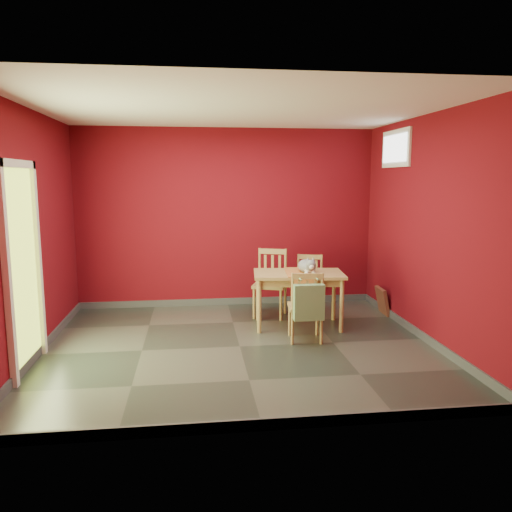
{
  "coord_description": "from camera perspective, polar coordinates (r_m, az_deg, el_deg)",
  "views": [
    {
      "loc": [
        -0.52,
        -5.59,
        1.95
      ],
      "look_at": [
        0.25,
        0.45,
        1.0
      ],
      "focal_mm": 35.0,
      "sensor_mm": 36.0,
      "label": 1
    }
  ],
  "objects": [
    {
      "name": "chair_far_right",
      "position": [
        7.3,
        6.08,
        -3.18
      ],
      "size": [
        0.49,
        0.49,
        0.85
      ],
      "color": "#A5874D",
      "rests_on": "ground"
    },
    {
      "name": "outlet_plate",
      "position": [
        8.04,
        8.21,
        -3.07
      ],
      "size": [
        0.08,
        0.02,
        0.12
      ],
      "primitive_type": "cube",
      "color": "silver",
      "rests_on": "room_shell"
    },
    {
      "name": "table_runner",
      "position": [
        6.46,
        5.1,
        -2.55
      ],
      "size": [
        0.4,
        0.73,
        0.35
      ],
      "color": "#B3662E",
      "rests_on": "dining_table"
    },
    {
      "name": "dining_table",
      "position": [
        6.58,
        4.88,
        -2.67
      ],
      "size": [
        1.23,
        0.8,
        0.73
      ],
      "color": "#A5874D",
      "rests_on": "ground"
    },
    {
      "name": "window",
      "position": [
        7.15,
        15.67,
        11.75
      ],
      "size": [
        0.05,
        0.9,
        0.5
      ],
      "color": "white",
      "rests_on": "room_shell"
    },
    {
      "name": "picture_frame",
      "position": [
        7.48,
        14.24,
        -4.99
      ],
      "size": [
        0.15,
        0.39,
        0.39
      ],
      "color": "brown",
      "rests_on": "ground"
    },
    {
      "name": "doorway",
      "position": [
        5.53,
        -25.18,
        -0.57
      ],
      "size": [
        0.06,
        1.01,
        2.13
      ],
      "color": "#B7D838",
      "rests_on": "ground"
    },
    {
      "name": "cat",
      "position": [
        6.56,
        5.85,
        -0.86
      ],
      "size": [
        0.44,
        0.54,
        0.24
      ],
      "primitive_type": null,
      "rotation": [
        0.0,
        0.0,
        -0.47
      ],
      "color": "slate",
      "rests_on": "table_runner"
    },
    {
      "name": "tote_bag",
      "position": [
        5.82,
        6.06,
        -5.27
      ],
      "size": [
        0.35,
        0.2,
        0.49
      ],
      "color": "#648A5A",
      "rests_on": "chair_near"
    },
    {
      "name": "chair_far_left",
      "position": [
        7.12,
        1.68,
        -3.0
      ],
      "size": [
        0.57,
        0.57,
        0.95
      ],
      "color": "#A5874D",
      "rests_on": "ground"
    },
    {
      "name": "chair_near",
      "position": [
        6.04,
        5.71,
        -5.64
      ],
      "size": [
        0.44,
        0.44,
        0.86
      ],
      "color": "#A5874D",
      "rests_on": "ground"
    },
    {
      "name": "ground",
      "position": [
        5.94,
        -1.88,
        -10.29
      ],
      "size": [
        4.5,
        4.5,
        0.0
      ],
      "primitive_type": "plane",
      "color": "#2D342D",
      "rests_on": "ground"
    },
    {
      "name": "room_shell",
      "position": [
        5.93,
        -1.88,
        -9.83
      ],
      "size": [
        4.5,
        4.5,
        4.5
      ],
      "color": "#600912",
      "rests_on": "ground"
    }
  ]
}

